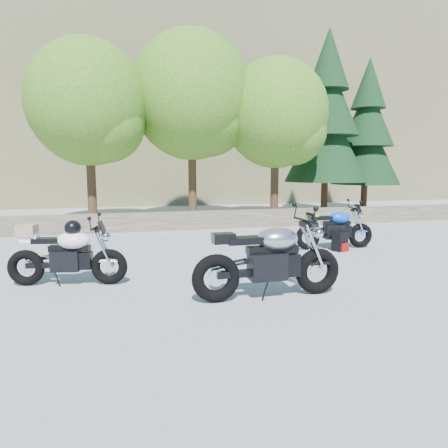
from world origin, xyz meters
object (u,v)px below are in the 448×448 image
(blue_bike, at_px, (335,229))
(backpack, at_px, (340,242))
(white_bike, at_px, (67,253))
(silver_bike, at_px, (270,261))

(blue_bike, relative_size, backpack, 4.30)
(blue_bike, height_order, backpack, blue_bike)
(white_bike, distance_m, blue_bike, 5.62)
(white_bike, bearing_deg, backpack, 24.59)
(silver_bike, height_order, backpack, silver_bike)
(silver_bike, distance_m, backpack, 3.71)
(silver_bike, relative_size, backpack, 5.07)
(white_bike, xyz_separation_m, blue_bike, (5.42, 1.49, -0.05))
(silver_bike, relative_size, white_bike, 1.19)
(silver_bike, distance_m, white_bike, 3.08)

